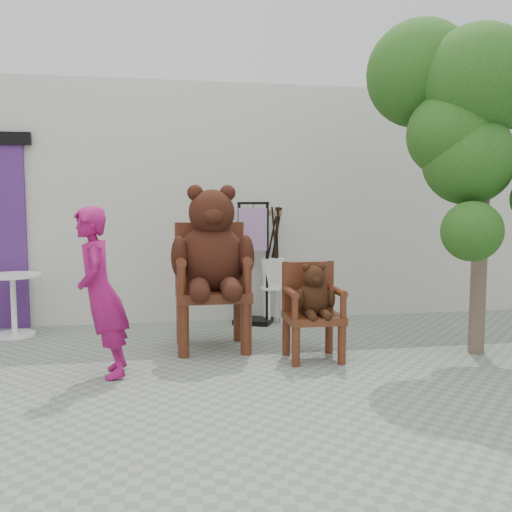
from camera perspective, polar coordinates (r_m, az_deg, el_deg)
The scene contains 9 objects.
ground_plane at distance 4.56m, azimuth 0.73°, elevation -13.48°, with size 60.00×60.00×0.00m, color gray.
back_wall at distance 7.39m, azimuth -3.61°, elevation 5.55°, with size 9.00×1.00×3.00m, color beige.
chair_big at distance 5.53m, azimuth -4.66°, elevation -0.21°, with size 0.83×0.88×1.68m.
chair_small at distance 5.22m, azimuth 5.99°, elevation -4.79°, with size 0.53×0.50×0.92m.
person at distance 4.80m, azimuth -16.01°, elevation -3.76°, with size 0.53×0.35×1.46m, color #98125A.
cafe_table at distance 6.68m, azimuth -24.18°, elevation -4.00°, with size 0.60×0.60×0.70m.
display_stand at distance 6.74m, azimuth -0.31°, elevation -2.22°, with size 0.55×0.50×1.51m.
stool_bucket at distance 6.78m, azimuth 1.84°, elevation -1.68°, with size 0.32×0.32×1.45m.
tree at distance 5.75m, azimuth 21.11°, elevation 14.09°, with size 1.86×1.62×3.29m.
Camera 1 is at (-0.78, -4.24, 1.47)m, focal length 38.00 mm.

